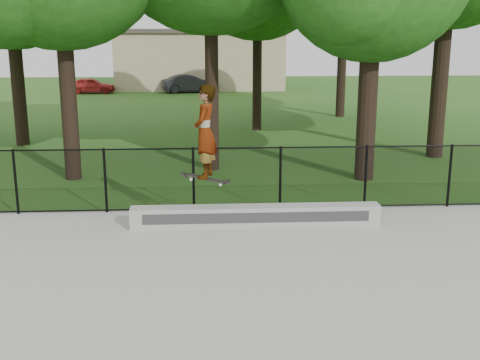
{
  "coord_description": "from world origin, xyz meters",
  "views": [
    {
      "loc": [
        -1.72,
        -7.5,
        4.09
      ],
      "look_at": [
        -1.03,
        4.2,
        1.2
      ],
      "focal_mm": 45.0,
      "sensor_mm": 36.0,
      "label": 1
    }
  ],
  "objects": [
    {
      "name": "car_c",
      "position": [
        -2.18,
        35.96,
        0.62
      ],
      "size": [
        3.94,
        1.75,
        1.24
      ],
      "primitive_type": "imported",
      "rotation": [
        0.0,
        0.0,
        1.57
      ],
      "color": "#9697AA",
      "rests_on": "ground"
    },
    {
      "name": "car_a",
      "position": [
        -9.45,
        34.37,
        0.54
      ],
      "size": [
        3.2,
        1.38,
        1.08
      ],
      "primitive_type": "imported",
      "rotation": [
        0.0,
        0.0,
        1.6
      ],
      "color": "maroon",
      "rests_on": "ground"
    },
    {
      "name": "distant_building",
      "position": [
        -2.0,
        38.0,
        2.16
      ],
      "size": [
        12.4,
        6.4,
        4.3
      ],
      "color": "tan",
      "rests_on": "ground"
    },
    {
      "name": "car_b",
      "position": [
        -2.75,
        34.58,
        0.62
      ],
      "size": [
        3.61,
        2.02,
        1.24
      ],
      "primitive_type": "imported",
      "rotation": [
        0.0,
        0.0,
        1.79
      ],
      "color": "black",
      "rests_on": "ground"
    },
    {
      "name": "grind_ledge",
      "position": [
        -0.66,
        4.7,
        0.28
      ],
      "size": [
        5.3,
        0.4,
        0.44
      ],
      "primitive_type": "cube",
      "color": "#9D9C98",
      "rests_on": "concrete_slab"
    },
    {
      "name": "chainlink_fence",
      "position": [
        0.0,
        5.9,
        0.81
      ],
      "size": [
        16.06,
        0.06,
        1.5
      ],
      "color": "black",
      "rests_on": "concrete_slab"
    },
    {
      "name": "skater_airborne",
      "position": [
        -1.72,
        4.53,
        2.11
      ],
      "size": [
        0.82,
        0.77,
        2.08
      ],
      "color": "black",
      "rests_on": "ground"
    },
    {
      "name": "ground",
      "position": [
        0.0,
        0.0,
        0.0
      ],
      "size": [
        100.0,
        100.0,
        0.0
      ],
      "primitive_type": "plane",
      "color": "#235919",
      "rests_on": "ground"
    },
    {
      "name": "concrete_slab",
      "position": [
        0.0,
        0.0,
        0.03
      ],
      "size": [
        14.0,
        12.0,
        0.06
      ],
      "primitive_type": "cube",
      "color": "gray",
      "rests_on": "ground"
    }
  ]
}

